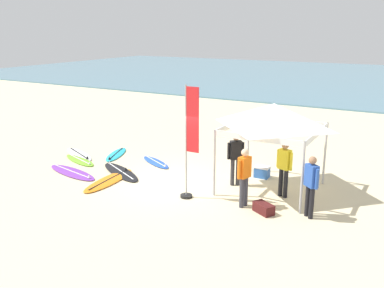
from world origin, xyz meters
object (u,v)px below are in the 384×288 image
at_px(person_black, 236,156).
at_px(banner_flag, 189,148).
at_px(surfboard_orange, 109,180).
at_px(person_yellow, 284,165).
at_px(surfboard_black, 121,172).
at_px(surfboard_purple, 72,172).
at_px(canopy_tent, 274,115).
at_px(surfboard_white, 79,154).
at_px(cooler_box, 262,172).
at_px(surfboard_blue, 156,162).
at_px(surfboard_cyan, 116,154).
at_px(surfboard_lime, 80,160).
at_px(person_blue, 311,183).
at_px(person_orange, 244,174).
at_px(gear_bag_near_tent, 264,208).

height_order(person_black, banner_flag, banner_flag).
bearing_deg(surfboard_orange, person_yellow, 16.04).
distance_m(surfboard_black, banner_flag, 3.69).
height_order(surfboard_black, surfboard_purple, same).
height_order(canopy_tent, surfboard_white, canopy_tent).
relative_size(surfboard_orange, cooler_box, 5.10).
xyz_separation_m(canopy_tent, surfboard_blue, (-4.66, 0.44, -2.35)).
height_order(banner_flag, cooler_box, banner_flag).
distance_m(surfboard_cyan, person_black, 5.64).
distance_m(surfboard_lime, surfboard_cyan, 1.48).
distance_m(surfboard_white, banner_flag, 6.51).
distance_m(canopy_tent, person_blue, 2.58).
relative_size(surfboard_lime, banner_flag, 0.60).
bearing_deg(person_orange, canopy_tent, 82.73).
bearing_deg(gear_bag_near_tent, surfboard_cyan, 161.90).
relative_size(surfboard_black, banner_flag, 0.72).
bearing_deg(surfboard_orange, person_black, 24.82).
bearing_deg(surfboard_blue, person_black, -10.44).
height_order(surfboard_orange, banner_flag, banner_flag).
xyz_separation_m(canopy_tent, surfboard_orange, (-4.91, -1.96, -2.35)).
height_order(person_black, cooler_box, person_black).
relative_size(surfboard_blue, gear_bag_near_tent, 3.03).
relative_size(surfboard_white, person_blue, 1.31).
bearing_deg(surfboard_purple, surfboard_black, 31.49).
bearing_deg(surfboard_lime, person_blue, -4.30).
distance_m(surfboard_cyan, surfboard_orange, 3.02).
bearing_deg(person_blue, surfboard_lime, 175.70).
xyz_separation_m(surfboard_orange, gear_bag_near_tent, (5.36, 0.16, 0.10)).
height_order(surfboard_purple, surfboard_orange, same).
height_order(person_yellow, cooler_box, person_yellow).
distance_m(surfboard_orange, person_blue, 6.60).
xyz_separation_m(surfboard_cyan, surfboard_purple, (0.07, -2.48, -0.00)).
bearing_deg(surfboard_black, person_yellow, 6.98).
distance_m(banner_flag, cooler_box, 3.36).
height_order(surfboard_cyan, gear_bag_near_tent, gear_bag_near_tent).
relative_size(surfboard_cyan, person_blue, 1.17).
relative_size(surfboard_cyan, person_black, 1.17).
relative_size(canopy_tent, banner_flag, 0.81).
height_order(surfboard_black, surfboard_white, same).
bearing_deg(person_black, surfboard_lime, -174.74).
bearing_deg(gear_bag_near_tent, canopy_tent, 103.95).
xyz_separation_m(surfboard_lime, cooler_box, (6.72, 1.71, 0.16)).
distance_m(surfboard_black, person_black, 4.20).
height_order(canopy_tent, banner_flag, banner_flag).
relative_size(person_black, person_yellow, 1.00).
height_order(surfboard_orange, person_orange, person_orange).
distance_m(surfboard_orange, person_yellow, 5.74).
xyz_separation_m(surfboard_purple, surfboard_orange, (1.66, 0.01, -0.00)).
relative_size(surfboard_lime, person_blue, 1.19).
xyz_separation_m(surfboard_blue, person_black, (3.54, -0.65, 0.95)).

